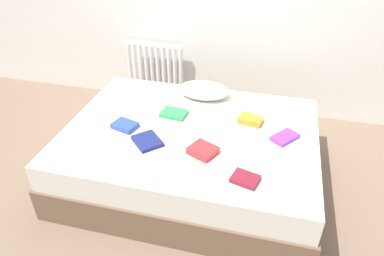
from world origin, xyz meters
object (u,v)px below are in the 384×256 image
(textbook_red, at_px, (203,150))
(textbook_purple, at_px, (285,137))
(radiator, at_px, (155,69))
(textbook_navy, at_px, (147,141))
(textbook_maroon, at_px, (245,179))
(bed, at_px, (191,155))
(textbook_green, at_px, (174,113))
(textbook_blue, at_px, (125,125))
(textbook_orange, at_px, (250,120))
(pillow, at_px, (203,90))

(textbook_red, bearing_deg, textbook_purple, 54.77)
(radiator, bearing_deg, textbook_navy, -72.73)
(textbook_navy, height_order, textbook_red, textbook_red)
(textbook_maroon, xyz_separation_m, textbook_red, (-0.33, 0.22, 0.01))
(bed, height_order, textbook_navy, textbook_navy)
(textbook_navy, xyz_separation_m, textbook_green, (0.08, 0.43, 0.00))
(radiator, height_order, textbook_navy, radiator)
(textbook_blue, bearing_deg, textbook_navy, -15.23)
(textbook_maroon, height_order, textbook_blue, textbook_blue)
(textbook_purple, bearing_deg, textbook_navy, 144.90)
(bed, distance_m, textbook_blue, 0.59)
(radiator, xyz_separation_m, textbook_red, (0.88, -1.48, 0.11))
(bed, bearing_deg, textbook_orange, 25.92)
(textbook_purple, distance_m, textbook_green, 0.92)
(bed, relative_size, textbook_green, 9.66)
(bed, height_order, radiator, radiator)
(textbook_navy, height_order, textbook_blue, textbook_blue)
(radiator, distance_m, textbook_blue, 1.33)
(textbook_green, bearing_deg, textbook_blue, -133.34)
(textbook_orange, xyz_separation_m, textbook_green, (-0.63, -0.04, -0.01))
(textbook_orange, xyz_separation_m, textbook_purple, (0.28, -0.17, -0.01))
(radiator, xyz_separation_m, textbook_orange, (1.16, -0.98, 0.11))
(radiator, distance_m, pillow, 0.98)
(textbook_navy, bearing_deg, textbook_maroon, 28.01)
(textbook_navy, xyz_separation_m, textbook_red, (0.43, -0.02, 0.01))
(pillow, height_order, textbook_green, pillow)
(bed, height_order, pillow, pillow)
(textbook_navy, bearing_deg, textbook_blue, -166.32)
(radiator, xyz_separation_m, textbook_green, (0.53, -1.03, 0.10))
(textbook_navy, xyz_separation_m, textbook_orange, (0.71, 0.47, 0.01))
(radiator, height_order, textbook_green, radiator)
(bed, xyz_separation_m, textbook_blue, (-0.51, -0.10, 0.27))
(radiator, distance_m, textbook_maroon, 2.08)
(textbook_blue, bearing_deg, bed, 28.03)
(textbook_blue, bearing_deg, radiator, 115.53)
(textbook_maroon, height_order, textbook_orange, textbook_orange)
(pillow, xyz_separation_m, textbook_purple, (0.74, -0.49, -0.05))
(textbook_maroon, distance_m, textbook_purple, 0.59)
(textbook_maroon, height_order, textbook_purple, same)
(pillow, height_order, textbook_orange, pillow)
(textbook_purple, relative_size, textbook_green, 1.00)
(radiator, bearing_deg, textbook_green, -62.64)
(textbook_red, xyz_separation_m, textbook_blue, (-0.67, 0.17, -0.00))
(radiator, relative_size, textbook_red, 3.51)
(textbook_orange, bearing_deg, textbook_navy, -135.52)
(radiator, xyz_separation_m, textbook_purple, (1.45, -1.15, 0.10))
(bed, distance_m, pillow, 0.63)
(textbook_blue, bearing_deg, textbook_red, 2.18)
(bed, height_order, textbook_blue, textbook_blue)
(bed, xyz_separation_m, pillow, (-0.02, 0.54, 0.32))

